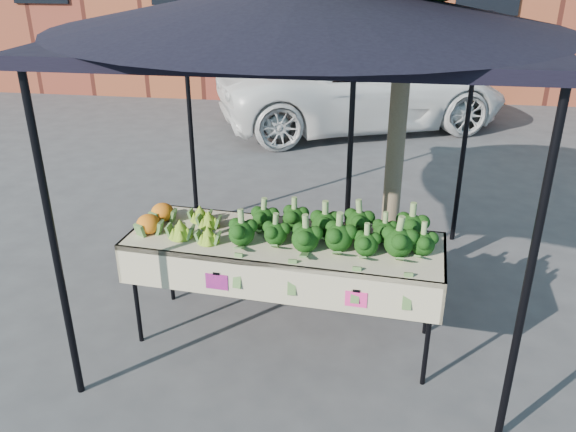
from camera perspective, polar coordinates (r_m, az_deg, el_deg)
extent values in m
plane|color=#37373A|center=(4.93, 1.39, -11.46)|extent=(90.00, 90.00, 0.00)
cube|color=beige|center=(4.65, -0.37, -7.19)|extent=(2.46, 1.00, 0.90)
cube|color=#F22D8C|center=(4.26, -6.68, -6.67)|extent=(0.17, 0.01, 0.12)
cube|color=#FE308F|center=(4.14, 7.17, -7.75)|extent=(0.17, 0.01, 0.12)
ellipsoid|color=black|center=(4.36, 4.33, -0.91)|extent=(1.54, 0.57, 0.25)
ellipsoid|color=#98C127|center=(4.56, -8.60, -0.36)|extent=(0.43, 0.57, 0.20)
ellipsoid|color=orange|center=(4.71, -12.80, -0.02)|extent=(0.23, 0.43, 0.18)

